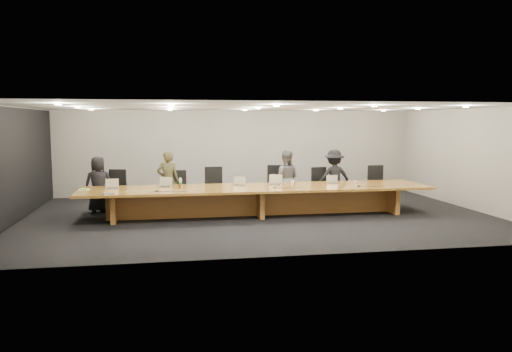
{
  "coord_description": "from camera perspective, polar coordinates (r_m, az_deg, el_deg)",
  "views": [
    {
      "loc": [
        -2.29,
        -12.62,
        2.44
      ],
      "look_at": [
        0.0,
        0.3,
        1.0
      ],
      "focal_mm": 35.0,
      "sensor_mm": 36.0,
      "label": 1
    }
  ],
  "objects": [
    {
      "name": "av_box",
      "position": [
        12.12,
        -16.53,
        -1.93
      ],
      "size": [
        0.27,
        0.23,
        0.03
      ],
      "primitive_type": "cube",
      "rotation": [
        0.0,
        0.0,
        0.27
      ],
      "color": "#ADAEB2",
      "rests_on": "conference_table"
    },
    {
      "name": "left_wall_panel",
      "position": [
        13.18,
        -26.1,
        0.98
      ],
      "size": [
        0.08,
        7.84,
        2.74
      ],
      "primitive_type": "cube",
      "color": "black",
      "rests_on": "ground"
    },
    {
      "name": "laptop_b",
      "position": [
        13.08,
        -10.39,
        -0.69
      ],
      "size": [
        0.38,
        0.32,
        0.26
      ],
      "primitive_type": null,
      "rotation": [
        0.0,
        0.0,
        -0.26
      ],
      "color": "#BEB291",
      "rests_on": "conference_table"
    },
    {
      "name": "mic_left",
      "position": [
        12.28,
        -11.25,
        -1.69
      ],
      "size": [
        0.16,
        0.16,
        0.03
      ],
      "primitive_type": "cone",
      "rotation": [
        0.0,
        0.0,
        -0.28
      ],
      "color": "black",
      "rests_on": "conference_table"
    },
    {
      "name": "lime_gadget",
      "position": [
        13.03,
        -19.01,
        -1.42
      ],
      "size": [
        0.16,
        0.09,
        0.02
      ],
      "primitive_type": "cube",
      "rotation": [
        0.0,
        0.0,
        -0.03
      ],
      "color": "#75D538",
      "rests_on": "notepad"
    },
    {
      "name": "laptop_a",
      "position": [
        13.06,
        -16.12,
        -0.86
      ],
      "size": [
        0.35,
        0.27,
        0.25
      ],
      "primitive_type": null,
      "rotation": [
        0.0,
        0.0,
        0.11
      ],
      "color": "#C3B495",
      "rests_on": "conference_table"
    },
    {
      "name": "person_c",
      "position": [
        14.31,
        3.41,
        -0.3
      ],
      "size": [
        0.92,
        0.81,
        1.61
      ],
      "primitive_type": "imported",
      "rotation": [
        0.0,
        0.0,
        2.86
      ],
      "color": "#4E4E50",
      "rests_on": "ground"
    },
    {
      "name": "chair_far_left",
      "position": [
        14.03,
        -15.9,
        -1.6
      ],
      "size": [
        0.75,
        0.75,
        1.16
      ],
      "primitive_type": null,
      "rotation": [
        0.0,
        0.0,
        -0.34
      ],
      "color": "black",
      "rests_on": "ground"
    },
    {
      "name": "notepad",
      "position": [
        13.04,
        -19.06,
        -1.49
      ],
      "size": [
        0.25,
        0.21,
        0.01
      ],
      "primitive_type": "cube",
      "rotation": [
        0.0,
        0.0,
        -0.07
      ],
      "color": "silver",
      "rests_on": "conference_table"
    },
    {
      "name": "water_bottle",
      "position": [
        12.86,
        -8.64,
        -0.81
      ],
      "size": [
        0.1,
        0.1,
        0.24
      ],
      "primitive_type": "cylinder",
      "rotation": [
        0.0,
        0.0,
        -0.39
      ],
      "color": "silver",
      "rests_on": "conference_table"
    },
    {
      "name": "conference_table",
      "position": [
        12.97,
        0.23,
        -2.25
      ],
      "size": [
        9.0,
        1.8,
        0.75
      ],
      "color": "#946020",
      "rests_on": "ground"
    },
    {
      "name": "person_a",
      "position": [
        14.03,
        -17.55,
        -0.92
      ],
      "size": [
        0.79,
        0.57,
        1.52
      ],
      "primitive_type": "imported",
      "rotation": [
        0.0,
        0.0,
        3.26
      ],
      "color": "black",
      "rests_on": "ground"
    },
    {
      "name": "paper_cup_far",
      "position": [
        13.85,
        11.31,
        -0.69
      ],
      "size": [
        0.07,
        0.07,
        0.08
      ],
      "primitive_type": "cone",
      "rotation": [
        0.0,
        0.0,
        -0.03
      ],
      "color": "silver",
      "rests_on": "conference_table"
    },
    {
      "name": "laptop_c",
      "position": [
        13.17,
        -1.92,
        -0.58
      ],
      "size": [
        0.35,
        0.29,
        0.24
      ],
      "primitive_type": null,
      "rotation": [
        0.0,
        0.0,
        -0.26
      ],
      "color": "#C0B492",
      "rests_on": "conference_table"
    },
    {
      "name": "back_wall",
      "position": [
        16.81,
        -2.21,
        2.71
      ],
      "size": [
        12.0,
        0.02,
        2.8
      ],
      "primitive_type": "cube",
      "color": "beige",
      "rests_on": "ground"
    },
    {
      "name": "person_b",
      "position": [
        13.96,
        -10.04,
        -0.51
      ],
      "size": [
        0.6,
        0.39,
        1.64
      ],
      "primitive_type": "imported",
      "rotation": [
        0.0,
        0.0,
        3.15
      ],
      "color": "#3B3920",
      "rests_on": "ground"
    },
    {
      "name": "amber_mug",
      "position": [
        12.78,
        -8.68,
        -1.19
      ],
      "size": [
        0.1,
        0.1,
        0.09
      ],
      "primitive_type": "cylinder",
      "rotation": [
        0.0,
        0.0,
        -0.33
      ],
      "color": "brown",
      "rests_on": "conference_table"
    },
    {
      "name": "chair_mid_right",
      "position": [
        14.27,
        2.21,
        -1.14
      ],
      "size": [
        0.77,
        0.77,
        1.21
      ],
      "primitive_type": null,
      "rotation": [
        0.0,
        0.0,
        -0.31
      ],
      "color": "black",
      "rests_on": "ground"
    },
    {
      "name": "mic_right",
      "position": [
        13.26,
        11.64,
        -1.11
      ],
      "size": [
        0.14,
        0.14,
        0.03
      ],
      "primitive_type": "cone",
      "rotation": [
        0.0,
        0.0,
        0.11
      ],
      "color": "black",
      "rests_on": "conference_table"
    },
    {
      "name": "chair_left",
      "position": [
        14.01,
        -8.84,
        -1.56
      ],
      "size": [
        0.58,
        0.58,
        1.1
      ],
      "primitive_type": null,
      "rotation": [
        0.0,
        0.0,
        0.03
      ],
      "color": "black",
      "rests_on": "ground"
    },
    {
      "name": "ground",
      "position": [
        13.05,
        0.23,
        -4.51
      ],
      "size": [
        12.0,
        12.0,
        0.0
      ],
      "primitive_type": "plane",
      "color": "black",
      "rests_on": "ground"
    },
    {
      "name": "chair_mid_left",
      "position": [
        13.98,
        -4.75,
        -1.34
      ],
      "size": [
        0.62,
        0.62,
        1.19
      ],
      "primitive_type": null,
      "rotation": [
        0.0,
        0.0,
        0.03
      ],
      "color": "black",
      "rests_on": "ground"
    },
    {
      "name": "chair_right",
      "position": [
        14.62,
        7.59,
        -1.16
      ],
      "size": [
        0.68,
        0.68,
        1.13
      ],
      "primitive_type": null,
      "rotation": [
        0.0,
        0.0,
        0.2
      ],
      "color": "black",
      "rests_on": "ground"
    },
    {
      "name": "mic_center",
      "position": [
        12.7,
        2.16,
        -1.32
      ],
      "size": [
        0.11,
        0.11,
        0.03
      ],
      "primitive_type": "cone",
      "rotation": [
        0.0,
        0.0,
        0.01
      ],
      "color": "black",
      "rests_on": "conference_table"
    },
    {
      "name": "laptop_e",
      "position": [
        13.75,
        8.76,
        -0.38
      ],
      "size": [
        0.33,
        0.26,
        0.23
      ],
      "primitive_type": null,
      "rotation": [
        0.0,
        0.0,
        -0.17
      ],
      "color": "tan",
      "rests_on": "conference_table"
    },
    {
      "name": "person_d",
      "position": [
        14.74,
        8.9,
        -0.16
      ],
      "size": [
        1.06,
        0.62,
        1.62
      ],
      "primitive_type": "imported",
      "rotation": [
        0.0,
        0.0,
        3.16
      ],
      "color": "black",
      "rests_on": "ground"
    },
    {
      "name": "chair_far_right",
      "position": [
        15.23,
        13.83,
        -0.94
      ],
      "size": [
        0.61,
        0.61,
        1.16
      ],
      "primitive_type": null,
      "rotation": [
        0.0,
        0.0,
        0.03
      ],
      "color": "black",
      "rests_on": "ground"
    },
    {
      "name": "paper_cup_near",
      "position": [
        13.55,
        4.17,
        -0.7
      ],
      "size": [
        0.09,
        0.09,
        0.1
      ],
      "primitive_type": "cone",
      "rotation": [
        0.0,
        0.0,
        0.02
      ],
      "color": "white",
      "rests_on": "conference_table"
    },
    {
      "name": "laptop_d",
      "position": [
        13.31,
        2.17,
        -0.43
      ],
      "size": [
        0.43,
        0.38,
        0.28
      ],
      "primitive_type": null,
      "rotation": [
        0.0,
        0.0,
        -0.39
      ],
      "color": "#BDAD90",
      "rests_on": "conference_table"
    }
  ]
}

